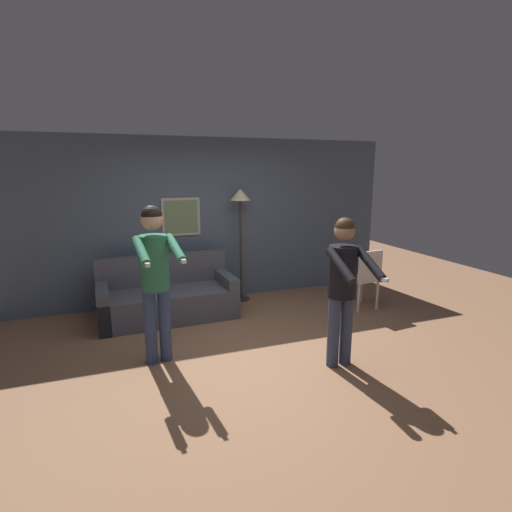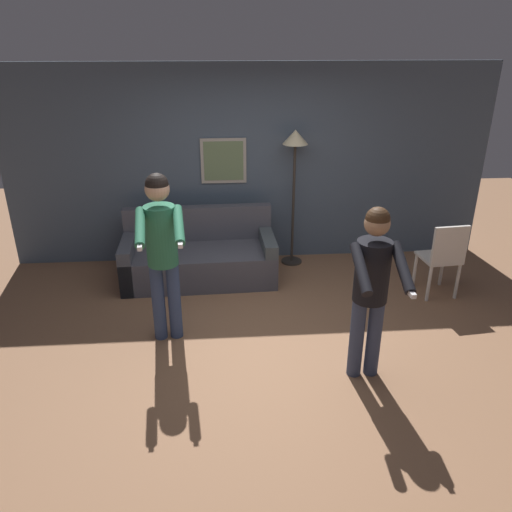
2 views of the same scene
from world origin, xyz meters
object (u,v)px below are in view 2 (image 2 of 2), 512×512
object	(u,v)px
couch	(199,258)
dining_chair_distant	(443,256)
person_standing_left	(162,243)
person_standing_right	(372,281)
torchiere_lamp	(295,155)

from	to	relation	value
couch	dining_chair_distant	bearing A→B (deg)	-13.75
couch	person_standing_left	xyz separation A→B (m)	(-0.29, -1.37, 0.79)
person_standing_right	dining_chair_distant	xyz separation A→B (m)	(1.31, 1.43, -0.44)
person_standing_left	dining_chair_distant	xyz separation A→B (m)	(3.15, 0.67, -0.54)
torchiere_lamp	couch	bearing A→B (deg)	-162.11
person_standing_right	couch	bearing A→B (deg)	126.10
couch	dining_chair_distant	size ratio (longest dim) A/B	2.07
torchiere_lamp	person_standing_right	distance (m)	2.61
dining_chair_distant	person_standing_left	bearing A→B (deg)	-167.99
torchiere_lamp	dining_chair_distant	size ratio (longest dim) A/B	1.95
person_standing_right	dining_chair_distant	bearing A→B (deg)	47.46
torchiere_lamp	dining_chair_distant	bearing A→B (deg)	-34.39
couch	person_standing_left	size ratio (longest dim) A/B	1.10
person_standing_left	person_standing_right	bearing A→B (deg)	-22.38
person_standing_left	couch	bearing A→B (deg)	78.14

